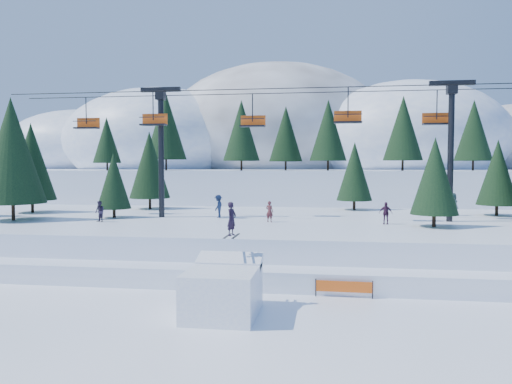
# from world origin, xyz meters

# --- Properties ---
(ground) EXTENTS (160.00, 160.00, 0.00)m
(ground) POSITION_xyz_m (0.00, 0.00, 0.00)
(ground) COLOR white
(ground) RESTS_ON ground
(mid_shelf) EXTENTS (70.00, 22.00, 2.50)m
(mid_shelf) POSITION_xyz_m (0.00, 18.00, 1.25)
(mid_shelf) COLOR white
(mid_shelf) RESTS_ON ground
(berm) EXTENTS (70.00, 6.00, 1.10)m
(berm) POSITION_xyz_m (0.00, 8.00, 0.55)
(berm) COLOR white
(berm) RESTS_ON ground
(mountain_ridge) EXTENTS (119.00, 60.00, 26.46)m
(mountain_ridge) POSITION_xyz_m (-5.09, 73.34, 9.64)
(mountain_ridge) COLOR white
(mountain_ridge) RESTS_ON ground
(jump_kicker) EXTENTS (3.05, 4.31, 4.90)m
(jump_kicker) POSITION_xyz_m (-0.41, 1.14, 1.14)
(jump_kicker) COLOR white
(jump_kicker) RESTS_ON ground
(chairlift) EXTENTS (46.00, 3.21, 10.28)m
(chairlift) POSITION_xyz_m (1.92, 18.05, 9.32)
(chairlift) COLOR black
(chairlift) RESTS_ON mid_shelf
(conifer_stand) EXTENTS (62.99, 16.81, 9.75)m
(conifer_stand) POSITION_xyz_m (1.83, 18.73, 7.19)
(conifer_stand) COLOR black
(conifer_stand) RESTS_ON mid_shelf
(distant_skiers) EXTENTS (27.60, 9.57, 1.87)m
(distant_skiers) POSITION_xyz_m (1.12, 18.07, 3.36)
(distant_skiers) COLOR navy
(distant_skiers) RESTS_ON mid_shelf
(banner_near) EXTENTS (2.86, 0.14, 0.90)m
(banner_near) POSITION_xyz_m (4.97, 4.83, 0.54)
(banner_near) COLOR black
(banner_near) RESTS_ON ground
(banner_far) EXTENTS (2.83, 0.44, 0.90)m
(banner_far) POSITION_xyz_m (11.69, 6.34, 0.54)
(banner_far) COLOR black
(banner_far) RESTS_ON ground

